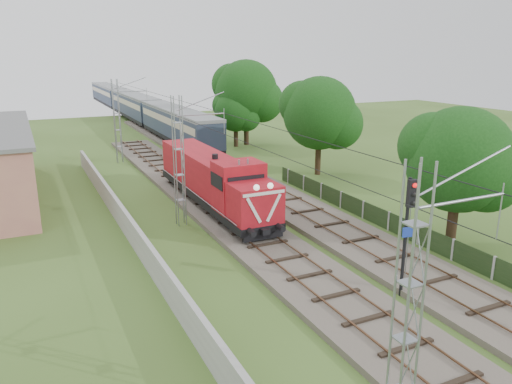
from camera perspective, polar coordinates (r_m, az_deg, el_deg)
ground at (r=22.88m, az=8.17°, el=-11.67°), size 140.00×140.00×0.00m
track_main at (r=28.34m, az=0.35°, el=-5.53°), size 4.20×70.00×0.45m
track_side at (r=41.59m, az=-1.25°, el=1.44°), size 4.20×80.00×0.45m
catenary at (r=30.69m, az=-8.71°, el=3.50°), size 3.31×70.00×8.00m
boundary_wall at (r=30.77m, az=-14.80°, el=-3.20°), size 0.25×40.00×1.50m
fence at (r=29.48m, az=18.08°, el=-4.62°), size 0.12×32.00×1.20m
locomotive at (r=34.05m, az=-4.91°, el=1.49°), size 2.78×15.86×4.03m
coach_rake at (r=80.61m, az=-13.73°, el=9.68°), size 3.05×68.06×3.53m
signal_post at (r=22.11m, az=17.05°, el=-2.73°), size 0.60×0.47×5.43m
tree_a at (r=28.85m, az=22.31°, el=3.31°), size 5.98×5.70×7.76m
tree_b at (r=43.53m, az=7.37°, el=8.83°), size 6.57×6.25×8.51m
tree_c at (r=56.70m, az=-2.28°, el=9.27°), size 5.02×4.78×6.51m
tree_d at (r=57.67m, az=-1.05°, el=11.35°), size 7.45×7.09×9.65m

